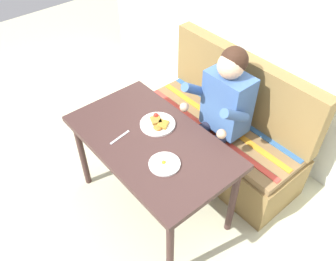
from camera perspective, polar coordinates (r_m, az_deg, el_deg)
name	(u,v)px	position (r m, az deg, el deg)	size (l,w,h in m)	color
ground_plane	(154,203)	(2.93, -2.28, -11.64)	(8.00, 8.00, 0.00)	beige
back_wall	(284,6)	(2.87, 18.31, 18.63)	(4.40, 0.10, 2.60)	silver
table	(151,148)	(2.44, -2.70, -2.80)	(1.20, 0.70, 0.73)	#3D2724
couch	(223,132)	(3.04, 8.87, -0.26)	(1.44, 0.56, 1.00)	olive
person	(220,108)	(2.63, 8.50, 3.63)	(0.45, 0.61, 1.21)	#3E609A
plate_breakfast	(158,124)	(2.47, -1.67, 1.13)	(0.25, 0.25, 0.05)	white
plate_eggs	(164,164)	(2.21, -0.57, -5.41)	(0.20, 0.20, 0.04)	white
fork	(120,137)	(2.41, -7.81, -1.10)	(0.01, 0.17, 0.01)	silver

